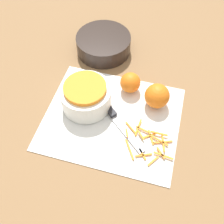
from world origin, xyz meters
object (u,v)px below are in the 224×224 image
bowl_dark (104,44)px  knife (112,113)px  bowl_speckled (86,96)px  orange_right (157,96)px  orange_left (130,83)px

bowl_dark → knife: 0.30m
bowl_speckled → bowl_dark: bowl_speckled is taller
bowl_speckled → orange_right: bowl_speckled is taller
knife → orange_right: size_ratio=2.42×
bowl_dark → orange_left: (0.14, -0.17, 0.01)m
orange_left → bowl_dark: bearing=130.4°
knife → orange_right: orange_right is taller
bowl_dark → knife: bowl_dark is taller
bowl_dark → knife: size_ratio=1.05×
orange_right → knife: bearing=-147.9°
bowl_speckled → knife: bowl_speckled is taller
bowl_dark → bowl_speckled: bearing=-85.5°
bowl_speckled → orange_right: bearing=15.8°
knife → orange_left: (0.03, 0.12, 0.03)m
bowl_speckled → bowl_dark: bearing=94.5°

